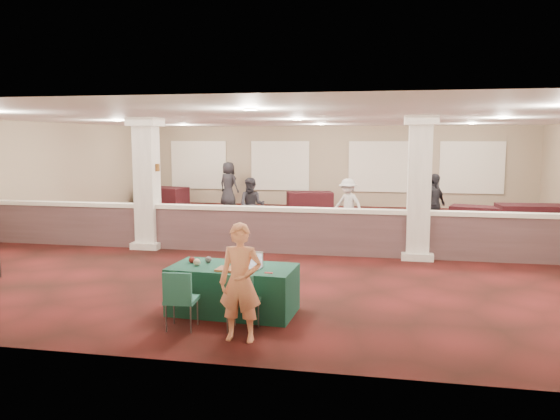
% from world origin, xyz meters
% --- Properties ---
extents(ground, '(16.00, 16.00, 0.00)m').
position_xyz_m(ground, '(0.00, 0.00, 0.00)').
color(ground, '#481212').
rests_on(ground, ground).
extents(wall_back, '(16.00, 0.04, 3.20)m').
position_xyz_m(wall_back, '(0.00, 8.00, 1.60)').
color(wall_back, gray).
rests_on(wall_back, ground).
extents(wall_front, '(16.00, 0.04, 3.20)m').
position_xyz_m(wall_front, '(0.00, -8.00, 1.60)').
color(wall_front, gray).
rests_on(wall_front, ground).
extents(wall_left, '(0.04, 16.00, 3.20)m').
position_xyz_m(wall_left, '(-8.00, 0.00, 1.60)').
color(wall_left, gray).
rests_on(wall_left, ground).
extents(ceiling, '(16.00, 16.00, 0.02)m').
position_xyz_m(ceiling, '(0.00, 0.00, 3.20)').
color(ceiling, white).
rests_on(ceiling, wall_back).
extents(partition_wall, '(15.60, 0.28, 1.10)m').
position_xyz_m(partition_wall, '(0.00, -1.50, 0.57)').
color(partition_wall, '#4C3336').
rests_on(partition_wall, ground).
extents(column_left, '(0.72, 0.72, 3.20)m').
position_xyz_m(column_left, '(-3.50, -1.50, 1.64)').
color(column_left, beige).
rests_on(column_left, ground).
extents(column_right, '(0.72, 0.72, 3.20)m').
position_xyz_m(column_right, '(3.00, -1.50, 1.64)').
color(column_right, beige).
rests_on(column_right, ground).
extents(sconce_left, '(0.12, 0.12, 0.18)m').
position_xyz_m(sconce_left, '(-3.78, -1.50, 2.00)').
color(sconce_left, brown).
rests_on(sconce_left, column_left).
extents(sconce_right, '(0.12, 0.12, 0.18)m').
position_xyz_m(sconce_right, '(-3.22, -1.50, 2.00)').
color(sconce_right, brown).
rests_on(sconce_right, column_left).
extents(near_table, '(1.97, 1.08, 0.74)m').
position_xyz_m(near_table, '(-0.03, -6.05, 0.37)').
color(near_table, '#0F392C').
rests_on(near_table, ground).
extents(conf_chair_main, '(0.44, 0.44, 0.85)m').
position_xyz_m(conf_chair_main, '(0.33, -6.88, 0.50)').
color(conf_chair_main, '#226354').
rests_on(conf_chair_main, ground).
extents(conf_chair_side, '(0.46, 0.46, 0.86)m').
position_xyz_m(conf_chair_side, '(-0.54, -6.96, 0.51)').
color(conf_chair_side, '#226354').
rests_on(conf_chair_side, ground).
extents(woman, '(0.57, 0.38, 1.59)m').
position_xyz_m(woman, '(0.40, -7.16, 0.80)').
color(woman, '#F28069').
rests_on(woman, ground).
extents(far_table_front_left, '(2.08, 1.39, 0.77)m').
position_xyz_m(far_table_front_left, '(-2.50, 0.30, 0.39)').
color(far_table_front_left, black).
rests_on(far_table_front_left, ground).
extents(far_table_front_center, '(1.88, 1.13, 0.72)m').
position_xyz_m(far_table_front_center, '(2.00, 0.47, 0.36)').
color(far_table_front_center, black).
rests_on(far_table_front_center, ground).
extents(far_table_front_right, '(2.00, 1.09, 0.79)m').
position_xyz_m(far_table_front_right, '(6.50, 2.89, 0.39)').
color(far_table_front_right, black).
rests_on(far_table_front_right, ground).
extents(far_table_back_left, '(2.08, 1.41, 0.77)m').
position_xyz_m(far_table_back_left, '(-6.50, 6.50, 0.39)').
color(far_table_back_left, black).
rests_on(far_table_back_left, ground).
extents(far_table_back_center, '(1.87, 1.31, 0.69)m').
position_xyz_m(far_table_back_center, '(-0.56, 6.50, 0.34)').
color(far_table_back_center, black).
rests_on(far_table_back_center, ground).
extents(far_table_back_right, '(1.82, 1.27, 0.67)m').
position_xyz_m(far_table_back_right, '(5.07, 3.20, 0.33)').
color(far_table_back_right, black).
rests_on(far_table_back_right, ground).
extents(attendee_a, '(0.79, 0.47, 1.59)m').
position_xyz_m(attendee_a, '(-1.50, 1.11, 0.79)').
color(attendee_a, black).
rests_on(attendee_a, ground).
extents(attendee_b, '(1.07, 0.85, 1.52)m').
position_xyz_m(attendee_b, '(1.18, 2.19, 0.76)').
color(attendee_b, silver).
rests_on(attendee_b, ground).
extents(attendee_c, '(1.03, 1.10, 1.75)m').
position_xyz_m(attendee_c, '(3.57, 1.50, 0.87)').
color(attendee_c, black).
rests_on(attendee_c, ground).
extents(attendee_d, '(1.00, 0.79, 1.78)m').
position_xyz_m(attendee_d, '(-3.92, 7.00, 0.89)').
color(attendee_d, black).
rests_on(attendee_d, ground).
extents(laptop_base, '(0.35, 0.25, 0.02)m').
position_xyz_m(laptop_base, '(0.27, -6.12, 0.75)').
color(laptop_base, silver).
rests_on(laptop_base, near_table).
extents(laptop_screen, '(0.33, 0.03, 0.22)m').
position_xyz_m(laptop_screen, '(0.28, -6.00, 0.87)').
color(laptop_screen, silver).
rests_on(laptop_screen, near_table).
extents(screen_glow, '(0.30, 0.02, 0.19)m').
position_xyz_m(screen_glow, '(0.28, -6.01, 0.85)').
color(screen_glow, silver).
rests_on(screen_glow, near_table).
extents(knitting, '(0.42, 0.33, 0.03)m').
position_xyz_m(knitting, '(0.01, -6.30, 0.75)').
color(knitting, '#BF5D1E').
rests_on(knitting, near_table).
extents(yarn_cream, '(0.11, 0.11, 0.11)m').
position_xyz_m(yarn_cream, '(-0.59, -6.11, 0.79)').
color(yarn_cream, beige).
rests_on(yarn_cream, near_table).
extents(yarn_red, '(0.10, 0.10, 0.10)m').
position_xyz_m(yarn_red, '(-0.73, -5.95, 0.79)').
color(yarn_red, maroon).
rests_on(yarn_red, near_table).
extents(yarn_grey, '(0.10, 0.10, 0.10)m').
position_xyz_m(yarn_grey, '(-0.47, -5.90, 0.79)').
color(yarn_grey, '#54545A').
rests_on(yarn_grey, near_table).
extents(scissors, '(0.12, 0.04, 0.01)m').
position_xyz_m(scissors, '(0.61, -6.37, 0.74)').
color(scissors, red).
rests_on(scissors, near_table).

